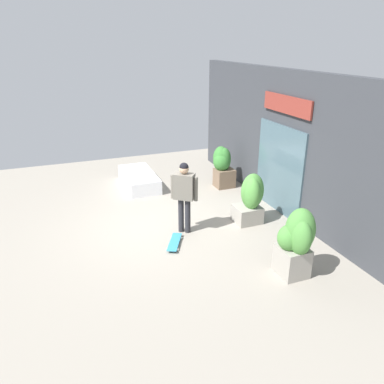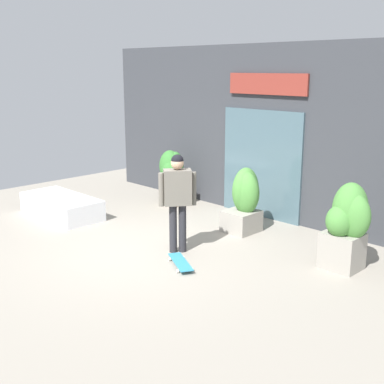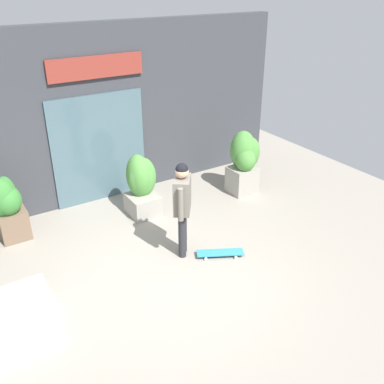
{
  "view_description": "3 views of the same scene",
  "coord_description": "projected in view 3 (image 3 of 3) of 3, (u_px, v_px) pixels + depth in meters",
  "views": [
    {
      "loc": [
        7.89,
        -2.24,
        4.18
      ],
      "look_at": [
        0.74,
        0.48,
        1.08
      ],
      "focal_mm": 35.17,
      "sensor_mm": 36.0,
      "label": 1
    },
    {
      "loc": [
        6.43,
        -5.14,
        3.07
      ],
      "look_at": [
        0.74,
        0.48,
        1.08
      ],
      "focal_mm": 46.86,
      "sensor_mm": 36.0,
      "label": 2
    },
    {
      "loc": [
        -2.73,
        -4.96,
        4.35
      ],
      "look_at": [
        0.74,
        0.48,
        1.08
      ],
      "focal_mm": 40.66,
      "sensor_mm": 36.0,
      "label": 3
    }
  ],
  "objects": [
    {
      "name": "ground_plane",
      "position": [
        169.0,
        274.0,
        7.0
      ],
      "size": [
        12.0,
        12.0,
        0.0
      ],
      "primitive_type": "plane",
      "color": "gray"
    },
    {
      "name": "planter_box_left",
      "position": [
        6.0,
        205.0,
        7.64
      ],
      "size": [
        0.64,
        0.62,
        1.24
      ],
      "color": "brown",
      "rests_on": "ground_plane"
    },
    {
      "name": "skateboarder",
      "position": [
        182.0,
        200.0,
        7.06
      ],
      "size": [
        0.48,
        0.53,
        1.69
      ],
      "rotation": [
        0.0,
        0.0,
        -0.64
      ],
      "color": "#28282D",
      "rests_on": "ground_plane"
    },
    {
      "name": "planter_box_right",
      "position": [
        141.0,
        184.0,
        8.55
      ],
      "size": [
        0.62,
        0.72,
        1.24
      ],
      "color": "gray",
      "rests_on": "ground_plane"
    },
    {
      "name": "skateboard",
      "position": [
        220.0,
        253.0,
        7.43
      ],
      "size": [
        0.8,
        0.56,
        0.08
      ],
      "rotation": [
        0.0,
        0.0,
        -0.49
      ],
      "color": "teal",
      "rests_on": "ground_plane"
    },
    {
      "name": "building_facade",
      "position": [
        86.0,
        118.0,
        8.64
      ],
      "size": [
        8.99,
        0.31,
        3.55
      ],
      "color": "#383A3F",
      "rests_on": "ground_plane"
    },
    {
      "name": "planter_box_mid",
      "position": [
        244.0,
        160.0,
        9.35
      ],
      "size": [
        0.7,
        0.68,
        1.38
      ],
      "color": "gray",
      "rests_on": "ground_plane"
    }
  ]
}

